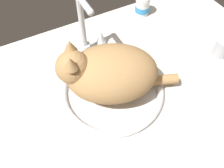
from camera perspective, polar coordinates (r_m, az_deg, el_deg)
countertop at (r=77.01cm, az=2.30°, el=-0.75°), size 120.93×73.44×3.00cm
sink_basin at (r=73.33cm, az=0.00°, el=-1.40°), size 33.24×33.24×2.22cm
faucet at (r=80.13cm, az=-7.04°, el=12.70°), size 16.55×11.73×23.31cm
cat at (r=66.16cm, az=-1.43°, el=2.85°), size 36.21×28.22×18.20cm
pill_bottle at (r=101.11cm, az=7.61°, el=18.77°), size 6.01×6.01×8.27cm
metal_jar at (r=91.25cm, az=25.89°, el=8.17°), size 5.55×5.55×6.52cm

